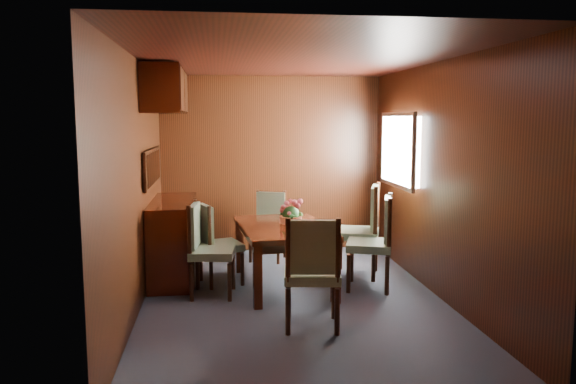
{
  "coord_description": "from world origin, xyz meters",
  "views": [
    {
      "loc": [
        -0.75,
        -5.43,
        1.83
      ],
      "look_at": [
        0.0,
        0.43,
        1.05
      ],
      "focal_mm": 35.0,
      "sensor_mm": 36.0,
      "label": 1
    }
  ],
  "objects": [
    {
      "name": "ground",
      "position": [
        0.0,
        0.0,
        0.0
      ],
      "size": [
        4.5,
        4.5,
        0.0
      ],
      "primitive_type": "plane",
      "color": "#313744",
      "rests_on": "ground"
    },
    {
      "name": "room_shell",
      "position": [
        -0.1,
        0.33,
        1.63
      ],
      "size": [
        3.06,
        4.52,
        2.41
      ],
      "color": "black",
      "rests_on": "ground"
    },
    {
      "name": "sideboard",
      "position": [
        -1.25,
        1.0,
        0.45
      ],
      "size": [
        0.48,
        1.4,
        0.9
      ],
      "primitive_type": "cube",
      "color": "black",
      "rests_on": "ground"
    },
    {
      "name": "dining_table",
      "position": [
        -0.04,
        0.5,
        0.58
      ],
      "size": [
        1.03,
        1.52,
        0.68
      ],
      "rotation": [
        0.0,
        0.0,
        0.09
      ],
      "color": "black",
      "rests_on": "ground"
    },
    {
      "name": "chair_left_near",
      "position": [
        -0.88,
        0.29,
        0.54
      ],
      "size": [
        0.49,
        0.51,
        0.98
      ],
      "rotation": [
        0.0,
        0.0,
        -1.69
      ],
      "color": "black",
      "rests_on": "ground"
    },
    {
      "name": "chair_left_far",
      "position": [
        -0.78,
        0.68,
        0.51
      ],
      "size": [
        0.53,
        0.54,
        0.91
      ],
      "rotation": [
        0.0,
        0.0,
        -1.25
      ],
      "color": "black",
      "rests_on": "ground"
    },
    {
      "name": "chair_right_near",
      "position": [
        0.94,
        0.29,
        0.57
      ],
      "size": [
        0.59,
        0.6,
        1.02
      ],
      "rotation": [
        0.0,
        0.0,
        1.26
      ],
      "color": "black",
      "rests_on": "ground"
    },
    {
      "name": "chair_right_far",
      "position": [
        0.93,
        0.79,
        0.6
      ],
      "size": [
        0.63,
        0.64,
        1.08
      ],
      "rotation": [
        0.0,
        0.0,
        1.24
      ],
      "color": "black",
      "rests_on": "ground"
    },
    {
      "name": "chair_head",
      "position": [
        0.05,
        -0.81,
        0.56
      ],
      "size": [
        0.54,
        0.52,
        1.01
      ],
      "rotation": [
        0.0,
        0.0,
        -0.14
      ],
      "color": "black",
      "rests_on": "ground"
    },
    {
      "name": "chair_foot",
      "position": [
        -0.08,
        1.73,
        0.49
      ],
      "size": [
        0.54,
        0.52,
        0.89
      ],
      "rotation": [
        0.0,
        0.0,
        2.78
      ],
      "color": "black",
      "rests_on": "ground"
    },
    {
      "name": "flower_centerpiece",
      "position": [
        0.06,
        0.62,
        0.81
      ],
      "size": [
        0.27,
        0.27,
        0.27
      ],
      "color": "#C8623D",
      "rests_on": "dining_table"
    }
  ]
}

